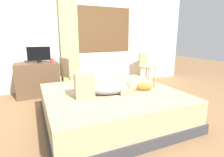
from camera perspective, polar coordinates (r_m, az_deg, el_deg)
ground_plane at (r=3.04m, az=1.28°, el=-12.42°), size 16.00×16.00×0.00m
back_wall_with_window at (r=4.84m, az=-10.13°, el=14.62°), size 6.40×0.14×2.90m
bed at (r=2.92m, az=-0.19°, el=-8.52°), size 2.04×1.92×0.48m
person_lying at (r=2.64m, az=-2.66°, el=-2.76°), size 0.94×0.35×0.34m
cat at (r=2.89m, az=9.83°, el=-2.45°), size 0.34×0.20×0.21m
desk at (r=4.40m, az=-22.28°, el=-0.21°), size 0.90×0.56×0.74m
tv_monitor at (r=4.31m, az=-22.00°, el=7.03°), size 0.48×0.10×0.35m
cup at (r=4.27m, az=-18.36°, el=5.45°), size 0.08×0.08×0.10m
chair_by_desk at (r=4.14m, az=-13.27°, el=1.61°), size 0.49×0.49×0.86m
chair_spare at (r=5.22m, az=10.57°, el=4.09°), size 0.49×0.49×0.86m
curtain_left at (r=4.66m, az=-13.36°, el=13.10°), size 0.44×0.06×2.67m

